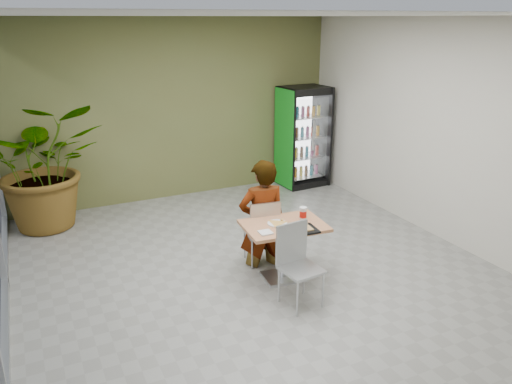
% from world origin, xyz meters
% --- Properties ---
extents(ground, '(7.00, 7.00, 0.00)m').
position_xyz_m(ground, '(0.00, 0.00, 0.00)').
color(ground, gray).
rests_on(ground, ground).
extents(room_envelope, '(6.00, 7.00, 3.20)m').
position_xyz_m(room_envelope, '(0.00, 0.00, 1.60)').
color(room_envelope, silver).
rests_on(room_envelope, ground).
extents(dining_table, '(1.06, 0.79, 0.75)m').
position_xyz_m(dining_table, '(0.23, -0.16, 0.54)').
color(dining_table, tan).
rests_on(dining_table, ground).
extents(chair_far, '(0.46, 0.47, 0.93)m').
position_xyz_m(chair_far, '(0.16, 0.28, 0.54)').
color(chair_far, '#B0B3B5').
rests_on(chair_far, ground).
extents(chair_near, '(0.47, 0.47, 0.96)m').
position_xyz_m(chair_near, '(0.11, -0.70, 0.56)').
color(chair_near, '#B0B3B5').
rests_on(chair_near, ground).
extents(seated_woman, '(0.70, 0.50, 1.76)m').
position_xyz_m(seated_woman, '(0.17, 0.33, 0.58)').
color(seated_woman, black).
rests_on(seated_woman, ground).
extents(pizza_plate, '(0.35, 0.29, 0.03)m').
position_xyz_m(pizza_plate, '(0.17, -0.11, 0.77)').
color(pizza_plate, silver).
rests_on(pizza_plate, dining_table).
extents(soda_cup, '(0.09, 0.09, 0.16)m').
position_xyz_m(soda_cup, '(0.53, -0.12, 0.83)').
color(soda_cup, silver).
rests_on(soda_cup, dining_table).
extents(napkin_stack, '(0.15, 0.15, 0.02)m').
position_xyz_m(napkin_stack, '(-0.10, -0.30, 0.76)').
color(napkin_stack, silver).
rests_on(napkin_stack, dining_table).
extents(cafeteria_tray, '(0.43, 0.33, 0.02)m').
position_xyz_m(cafeteria_tray, '(0.31, -0.42, 0.76)').
color(cafeteria_tray, black).
rests_on(cafeteria_tray, dining_table).
extents(beverage_fridge, '(0.92, 0.73, 1.94)m').
position_xyz_m(beverage_fridge, '(2.42, 3.08, 0.97)').
color(beverage_fridge, black).
rests_on(beverage_fridge, ground).
extents(potted_plant, '(1.87, 1.63, 2.01)m').
position_xyz_m(potted_plant, '(-2.30, 2.97, 1.01)').
color(potted_plant, '#346C2B').
rests_on(potted_plant, ground).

